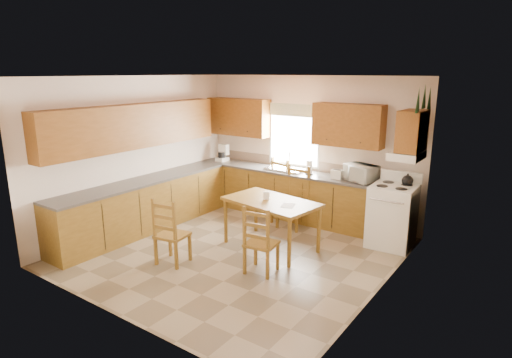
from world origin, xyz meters
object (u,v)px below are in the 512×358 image
Objects in this scene: chair_near_left at (172,231)px; microwave at (361,173)px; stove at (392,216)px; chair_far_left at (272,190)px; chair_far_right at (293,198)px; chair_near_right at (261,239)px; dining_table at (271,224)px.

microwave is at bearing -131.41° from chair_near_left.
chair_far_left is (-2.33, 0.02, 0.07)m from stove.
chair_far_right is (-1.06, -0.48, -0.51)m from microwave.
microwave is 1.74m from chair_far_left.
chair_near_left is at bearing 14.11° from chair_near_right.
chair_near_left reaches higher than chair_near_right.
chair_near_left is 2.53m from chair_far_left.
microwave is 2.42m from chair_near_right.
chair_far_right is at bearing -115.94° from chair_near_left.
chair_far_right is (-1.74, -0.20, 0.06)m from stove.
chair_near_left is 1.34m from chair_near_right.
microwave is at bearing 67.88° from dining_table.
chair_far_left is at bearing 160.96° from chair_far_right.
stove is 1.00× the size of chair_near_right.
chair_near_right is at bearing -46.35° from chair_far_left.
dining_table is 1.32× the size of chair_far_right.
stove is 0.99× the size of chair_near_left.
chair_far_left is (0.10, 2.53, 0.06)m from chair_near_left.
chair_near_right is at bearing -84.03° from microwave.
chair_near_right reaches higher than dining_table.
microwave is 0.50× the size of chair_near_right.
chair_far_right reaches higher than chair_near_right.
chair_far_right is at bearing -137.15° from microwave.
microwave reaches higher than chair_far_right.
microwave reaches higher than chair_near_right.
chair_far_left is at bearing -152.41° from microwave.
dining_table is 1.45m from chair_far_left.
chair_near_right is at bearing -56.96° from dining_table.
chair_near_left is at bearing -115.10° from dining_table.
dining_table is at bearing -43.36° from chair_far_left.
microwave is at bearing -110.46° from chair_near_right.
stove is 1.97m from dining_table.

